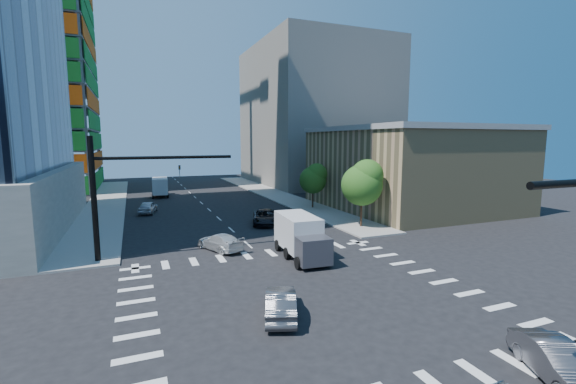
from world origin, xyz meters
name	(u,v)px	position (x,y,z in m)	size (l,w,h in m)	color
ground	(307,297)	(0.00, 0.00, 0.00)	(160.00, 160.00, 0.00)	black
road_markings	(307,297)	(0.00, 0.00, 0.01)	(20.00, 20.00, 0.01)	silver
sidewalk_ne	(274,194)	(12.50, 40.00, 0.07)	(5.00, 60.00, 0.15)	gray
sidewalk_nw	(107,203)	(-12.50, 40.00, 0.07)	(5.00, 60.00, 0.15)	gray
construction_building	(8,47)	(-27.41, 61.93, 24.61)	(25.16, 34.50, 70.60)	gray
commercial_building	(410,167)	(25.00, 22.00, 5.31)	(20.50, 22.50, 10.60)	tan
bg_building_ne	(314,116)	(27.00, 55.00, 14.00)	(24.00, 30.00, 28.00)	slate
signal_mast_nw	(116,187)	(-10.00, 11.50, 5.49)	(10.20, 0.40, 9.00)	black
tree_south	(364,182)	(12.63, 13.90, 4.69)	(4.16, 4.16, 6.82)	#382316
tree_north	(314,178)	(12.93, 25.90, 3.99)	(3.54, 3.52, 5.78)	#382316
car_nb_right	(557,362)	(5.40, -10.30, 0.69)	(1.47, 4.20, 1.38)	#4E4D53
car_nb_far	(265,217)	(3.96, 19.25, 0.75)	(2.50, 5.42, 1.51)	black
car_sb_near	(220,242)	(-2.55, 11.34, 0.66)	(1.86, 4.57, 1.33)	silver
car_sb_mid	(148,207)	(-7.34, 30.50, 0.74)	(1.76, 4.36, 1.49)	#BABCC3
car_sb_cross	(281,303)	(-2.23, -1.63, 0.70)	(1.49, 4.26, 1.41)	#505156
box_truck_near	(302,240)	(2.71, 6.78, 1.39)	(2.92, 6.13, 3.14)	black
box_truck_far	(160,188)	(-4.95, 45.16, 1.33)	(2.77, 5.85, 3.00)	black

